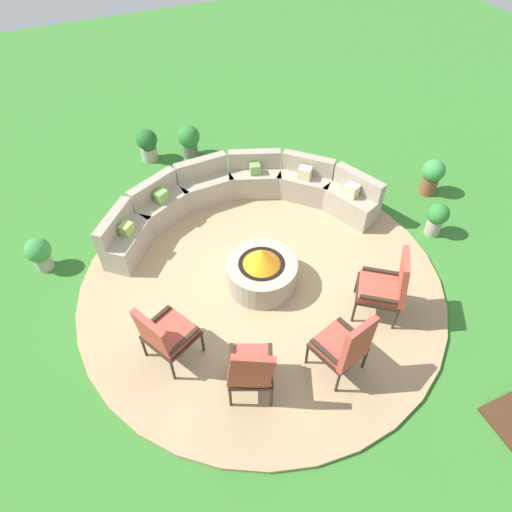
% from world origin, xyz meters
% --- Properties ---
extents(ground_plane, '(24.00, 24.00, 0.00)m').
position_xyz_m(ground_plane, '(0.00, 0.00, 0.00)').
color(ground_plane, '#387A2D').
extents(patio_circle, '(5.36, 5.36, 0.06)m').
position_xyz_m(patio_circle, '(0.00, 0.00, 0.03)').
color(patio_circle, tan).
rests_on(patio_circle, ground_plane).
extents(fire_pit, '(1.04, 1.04, 0.71)m').
position_xyz_m(fire_pit, '(0.00, 0.00, 0.33)').
color(fire_pit, '#9E937F').
rests_on(fire_pit, patio_circle).
extents(curved_stone_bench, '(4.48, 2.11, 0.77)m').
position_xyz_m(curved_stone_bench, '(0.28, 1.65, 0.37)').
color(curved_stone_bench, '#9E937F').
rests_on(curved_stone_bench, patio_circle).
extents(lounge_chair_front_left, '(0.76, 0.76, 1.02)m').
position_xyz_m(lounge_chair_front_left, '(-1.60, -0.67, 0.60)').
color(lounge_chair_front_left, '#2D2319').
rests_on(lounge_chair_front_left, patio_circle).
extents(lounge_chair_front_right, '(0.71, 0.75, 1.09)m').
position_xyz_m(lounge_chair_front_right, '(-0.83, -1.53, 0.61)').
color(lounge_chair_front_right, '#2D2319').
rests_on(lounge_chair_front_right, patio_circle).
extents(lounge_chair_back_left, '(0.69, 0.70, 1.10)m').
position_xyz_m(lounge_chair_back_left, '(0.31, -1.71, 0.62)').
color(lounge_chair_back_left, '#2D2319').
rests_on(lounge_chair_back_left, patio_circle).
extents(lounge_chair_back_right, '(0.81, 0.83, 1.12)m').
position_xyz_m(lounge_chair_back_right, '(1.32, -1.14, 0.62)').
color(lounge_chair_back_right, '#2D2319').
rests_on(lounge_chair_back_right, patio_circle).
extents(potted_plant_0, '(0.40, 0.40, 0.68)m').
position_xyz_m(potted_plant_0, '(3.69, 0.80, 0.39)').
color(potted_plant_0, brown).
rests_on(potted_plant_0, ground_plane).
extents(potted_plant_1, '(0.35, 0.35, 0.60)m').
position_xyz_m(potted_plant_1, '(3.06, -0.11, 0.35)').
color(potted_plant_1, '#A89E8E').
rests_on(potted_plant_1, ground_plane).
extents(potted_plant_2, '(0.40, 0.40, 0.64)m').
position_xyz_m(potted_plant_2, '(-0.68, 3.87, 0.35)').
color(potted_plant_2, '#A89E8E').
rests_on(potted_plant_2, ground_plane).
extents(potted_plant_3, '(0.42, 0.42, 0.65)m').
position_xyz_m(potted_plant_3, '(0.10, 3.67, 0.37)').
color(potted_plant_3, '#605B56').
rests_on(potted_plant_3, ground_plane).
extents(potted_plant_4, '(0.38, 0.38, 0.57)m').
position_xyz_m(potted_plant_4, '(-2.91, 1.69, 0.32)').
color(potted_plant_4, '#A89E8E').
rests_on(potted_plant_4, ground_plane).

